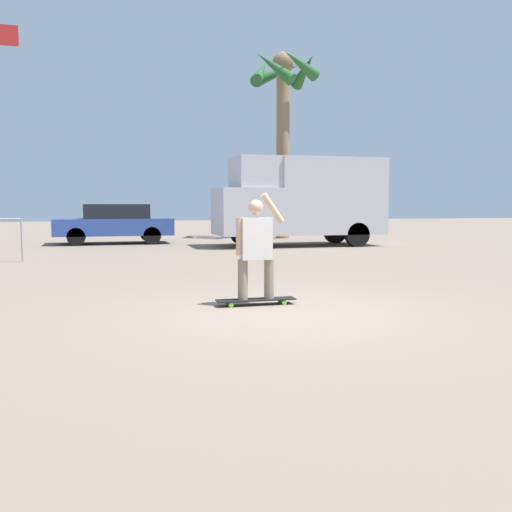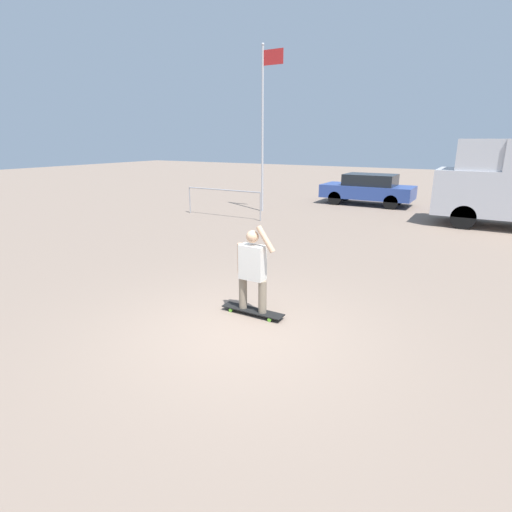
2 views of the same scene
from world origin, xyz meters
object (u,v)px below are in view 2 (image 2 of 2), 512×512
at_px(skateboard, 253,311).
at_px(person_skateboarder, 252,267).
at_px(parked_car_blue, 368,189).
at_px(flagpole, 264,120).

height_order(skateboard, person_skateboarder, person_skateboarder).
bearing_deg(parked_car_blue, skateboard, -82.98).
bearing_deg(person_skateboarder, skateboard, -0.00).
distance_m(person_skateboarder, parked_car_blue, 13.25).
relative_size(person_skateboarder, flagpole, 0.23).
xyz_separation_m(parked_car_blue, flagpole, (-3.30, -3.98, 2.92)).
bearing_deg(flagpole, person_skateboarder, -61.82).
xyz_separation_m(skateboard, person_skateboarder, (-0.00, 0.00, 0.80)).
height_order(person_skateboarder, parked_car_blue, person_skateboarder).
bearing_deg(parked_car_blue, flagpole, -129.61).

